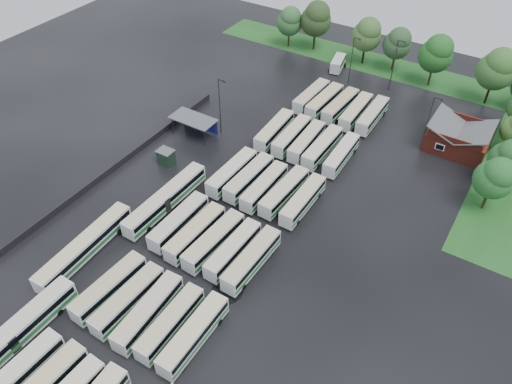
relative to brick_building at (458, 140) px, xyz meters
The scene contains 51 objects.
ground 49.08m from the brick_building, 119.30° to the right, with size 160.00×160.00×0.00m, color black.
brick_building is the anchor object (origin of this frame).
wash_shed 46.14m from the brick_building, 153.27° to the right, with size 8.20×4.20×3.58m.
utility_hut 50.26m from the brick_building, 143.11° to the right, with size 2.70×2.20×2.62m.
grass_strip_north 31.19m from the brick_building, 134.96° to the left, with size 80.00×10.00×0.01m, color #1C541B.
west_fence 57.83m from the brick_building, 143.04° to the right, with size 0.10×50.00×1.20m, color #2D2D30.
bus_r0c0 74.59m from the brick_building, 112.52° to the right, with size 2.57×10.86×3.01m.
bus_r1c0 62.12m from the brick_building, 117.37° to the right, with size 2.88×11.14×3.07m.
bus_r1c1 60.80m from the brick_building, 114.56° to the right, with size 2.59×11.01×3.05m.
bus_r1c2 59.51m from the brick_building, 111.62° to the right, with size 2.94×11.27×3.11m.
bus_r1c3 58.17m from the brick_building, 108.78° to the right, with size 2.48×10.72×2.97m.
bus_r1c4 56.99m from the brick_building, 105.68° to the right, with size 2.50×11.18×3.10m.
bus_r2c0 50.20m from the brick_building, 124.52° to the right, with size 2.40×11.16×3.11m.
bus_r2c1 48.80m from the brick_building, 120.99° to the right, with size 2.68×11.09×3.07m.
bus_r2c2 47.15m from the brick_building, 117.85° to the right, with size 2.93×11.28×3.11m.
bus_r2c3 45.67m from the brick_building, 114.45° to the right, with size 2.46×10.70×2.97m.
bus_r2c4 44.65m from the brick_building, 110.71° to the right, with size 2.56×11.18×3.10m.
bus_r3c0 39.83m from the brick_building, 135.17° to the right, with size 2.58×11.19×3.10m.
bus_r3c1 37.51m from the brick_building, 132.30° to the right, with size 2.61×11.08×3.07m.
bus_r3c2 35.85m from the brick_building, 128.07° to the right, with size 2.31×10.78×3.00m.
bus_r3c3 33.49m from the brick_building, 124.27° to the right, with size 2.83×11.13×3.07m.
bus_r3c4 31.85m from the brick_building, 119.13° to the right, with size 2.32×10.84×3.02m.
bus_r4c0 31.89m from the brick_building, 153.38° to the right, with size 2.86×11.18×3.08m.
bus_r4c1 28.79m from the brick_building, 150.65° to the right, with size 2.62×10.98×3.04m.
bus_r4c2 26.24m from the brick_building, 147.35° to the right, with size 2.70×10.79×2.98m.
bus_r4c3 23.79m from the brick_building, 142.98° to the right, with size 2.46×11.15×3.10m.
bus_r4c4 21.09m from the brick_building, 136.97° to the right, with size 2.56×10.71×2.96m.
bus_r5c0 28.31m from the brick_building, behind, with size 2.65×10.97×3.04m.
bus_r5c1 25.34m from the brick_building, behind, with size 2.84×11.23×3.10m.
bus_r5c2 22.04m from the brick_building, behind, with size 2.88×11.10×3.06m.
bus_r5c3 18.74m from the brick_building, behind, with size 2.52×11.10×3.08m.
bus_r5c4 15.59m from the brick_building, behind, with size 2.52×11.08×3.08m.
artic_bus_west_a 73.83m from the brick_building, 116.53° to the right, with size 2.42×16.88×3.13m.
artic_bus_west_b 50.93m from the brick_building, 130.59° to the right, with size 2.58×16.64×3.08m.
artic_bus_west_c 63.37m from the brick_building, 124.96° to the right, with size 3.01×16.58×3.06m.
minibus 33.57m from the brick_building, 153.00° to the left, with size 3.27×6.17×2.56m.
tree_north_0 48.50m from the brick_building, 156.58° to the left, with size 5.82×5.82×9.64m.
tree_north_1 44.35m from the brick_building, 151.42° to the left, with size 6.91×6.91×11.44m.
tree_north_2 33.77m from the brick_building, 141.83° to the left, with size 6.41×6.41×10.61m.
tree_north_3 29.11m from the brick_building, 132.72° to the left, with size 5.92×5.92×9.81m.
tree_north_4 22.40m from the brick_building, 119.76° to the left, with size 6.78×6.78×11.23m.
tree_north_5 18.83m from the brick_building, 87.10° to the left, with size 7.15×7.15×11.83m.
tree_east_0 15.95m from the brick_building, 59.23° to the right, with size 5.84×5.84×9.67m.
tree_east_1 11.47m from the brick_building, 38.77° to the right, with size 5.45×5.45×9.03m.
lamp_post_ne 7.47m from the brick_building, 143.91° to the right, with size 1.64×0.32×10.63m.
lamp_post_nw 41.76m from the brick_building, 154.49° to the right, with size 1.69×0.33×10.97m.
lamp_post_back_w 27.76m from the brick_building, 156.65° to the left, with size 1.56×0.30×10.15m.
lamp_post_back_e 21.76m from the brick_building, 143.09° to the left, with size 1.67×0.33×10.88m.
puddle_0 71.41m from the brick_building, 113.07° to the right, with size 4.14×4.14×0.01m, color black.
puddle_2 50.04m from the brick_building, 127.72° to the right, with size 6.96×6.96×0.01m, color black.
puddle_3 49.56m from the brick_building, 109.31° to the right, with size 4.16×4.16×0.01m, color black.
Camera 1 is at (31.80, -35.42, 52.59)m, focal length 35.00 mm.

